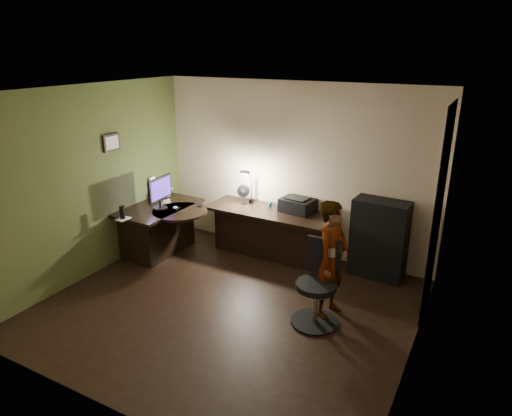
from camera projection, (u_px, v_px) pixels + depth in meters
The scene contains 27 objects.
floor at pixel (228, 307), 5.87m from camera, with size 4.50×4.00×0.01m, color black.
ceiling at pixel (222, 91), 4.96m from camera, with size 4.50×4.00×0.01m, color silver.
wall_back at pixel (294, 170), 7.08m from camera, with size 4.50×0.01×2.70m, color #C0AB8B.
wall_front at pixel (96, 280), 3.76m from camera, with size 4.50×0.01×2.70m, color #C0AB8B.
wall_left at pixel (89, 183), 6.43m from camera, with size 0.01×4.00×2.70m, color #C0AB8B.
wall_right at pixel (423, 245), 4.41m from camera, with size 0.01×4.00×2.70m, color #C0AB8B.
green_wall_overlay at pixel (90, 183), 6.42m from camera, with size 0.00×4.00×2.70m, color #475526.
arched_doorway at pixel (438, 214), 5.39m from camera, with size 0.01×0.90×2.60m, color black.
french_door at pixel (406, 298), 4.06m from camera, with size 0.02×0.92×2.10m, color white.
framed_picture at pixel (111, 142), 6.62m from camera, with size 0.04×0.30×0.25m, color black.
desk_left at pixel (160, 229), 7.32m from camera, with size 0.84×1.36×0.78m, color black.
desk_right at pixel (270, 233), 7.19m from camera, with size 2.03×0.71×0.76m, color black.
cabinet at pixel (379, 239), 6.51m from camera, with size 0.77×0.38×1.15m, color black.
laptop_stand at pixel (160, 193), 7.62m from camera, with size 0.25×0.21×0.11m, color silver.
laptop at pixel (162, 184), 7.54m from camera, with size 0.32×0.30×0.22m, color silver.
monitor at pixel (160, 197), 7.00m from camera, with size 0.11×0.55×0.36m, color black.
mouse at pixel (175, 207), 7.04m from camera, with size 0.06×0.09×0.03m, color silver.
phone at pixel (201, 205), 7.20m from camera, with size 0.06×0.13×0.01m, color black.
pen at pixel (178, 209), 7.02m from camera, with size 0.01×0.15×0.01m, color black.
speaker at pixel (122, 213), 6.58m from camera, with size 0.08×0.08×0.20m, color black.
notepad at pixel (123, 219), 6.61m from camera, with size 0.14×0.20×0.01m, color silver.
desk_fan at pixel (244, 194), 7.32m from camera, with size 0.20×0.11×0.32m, color black.
headphones at pixel (274, 204), 7.21m from camera, with size 0.18×0.08×0.09m, color #195C9A.
printer at pixel (298, 204), 7.00m from camera, with size 0.50×0.39×0.22m, color black.
desk_lamp at pixel (252, 185), 7.32m from camera, with size 0.15×0.27×0.60m, color black.
office_chair at pixel (316, 285), 5.36m from camera, with size 0.57×0.57×1.03m, color black.
person at pixel (332, 260), 5.49m from camera, with size 0.53×0.35×1.49m, color #D8A88C.
Camera 1 is at (2.74, -4.32, 3.17)m, focal length 32.00 mm.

